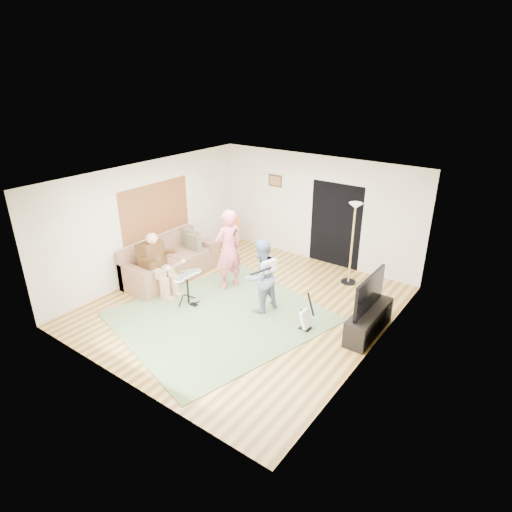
{
  "coord_description": "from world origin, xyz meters",
  "views": [
    {
      "loc": [
        4.81,
        -6.17,
        4.58
      ],
      "look_at": [
        0.09,
        0.3,
        1.06
      ],
      "focal_mm": 30.0,
      "sensor_mm": 36.0,
      "label": 1
    }
  ],
  "objects_px": {
    "drum_kit": "(188,291)",
    "guitarist": "(261,276)",
    "tv_cabinet": "(369,322)",
    "sofa": "(168,265)",
    "dining_chair": "(228,242)",
    "torchiere_lamp": "(353,229)",
    "television": "(370,293)",
    "guitar_spare": "(306,319)",
    "singer": "(228,250)"
  },
  "relations": [
    {
      "from": "torchiere_lamp",
      "to": "tv_cabinet",
      "type": "xyz_separation_m",
      "value": [
        1.18,
        -1.71,
        -1.07
      ]
    },
    {
      "from": "dining_chair",
      "to": "television",
      "type": "distance_m",
      "value": 4.59
    },
    {
      "from": "tv_cabinet",
      "to": "sofa",
      "type": "bearing_deg",
      "value": -173.51
    },
    {
      "from": "guitar_spare",
      "to": "television",
      "type": "relative_size",
      "value": 0.67
    },
    {
      "from": "sofa",
      "to": "tv_cabinet",
      "type": "xyz_separation_m",
      "value": [
        4.8,
        0.55,
        -0.06
      ]
    },
    {
      "from": "guitar_spare",
      "to": "dining_chair",
      "type": "relative_size",
      "value": 0.74
    },
    {
      "from": "guitarist",
      "to": "television",
      "type": "height_order",
      "value": "guitarist"
    },
    {
      "from": "drum_kit",
      "to": "guitar_spare",
      "type": "height_order",
      "value": "guitar_spare"
    },
    {
      "from": "singer",
      "to": "television",
      "type": "distance_m",
      "value": 3.25
    },
    {
      "from": "sofa",
      "to": "singer",
      "type": "bearing_deg",
      "value": 17.26
    },
    {
      "from": "sofa",
      "to": "guitarist",
      "type": "xyz_separation_m",
      "value": [
        2.69,
        0.04,
        0.47
      ]
    },
    {
      "from": "television",
      "to": "drum_kit",
      "type": "bearing_deg",
      "value": -160.87
    },
    {
      "from": "guitarist",
      "to": "tv_cabinet",
      "type": "distance_m",
      "value": 2.24
    },
    {
      "from": "drum_kit",
      "to": "television",
      "type": "xyz_separation_m",
      "value": [
        3.45,
        1.2,
        0.54
      ]
    },
    {
      "from": "torchiere_lamp",
      "to": "television",
      "type": "relative_size",
      "value": 1.59
    },
    {
      "from": "drum_kit",
      "to": "guitar_spare",
      "type": "bearing_deg",
      "value": 13.78
    },
    {
      "from": "singer",
      "to": "guitarist",
      "type": "relative_size",
      "value": 1.18
    },
    {
      "from": "singer",
      "to": "tv_cabinet",
      "type": "bearing_deg",
      "value": 106.88
    },
    {
      "from": "drum_kit",
      "to": "guitarist",
      "type": "relative_size",
      "value": 0.46
    },
    {
      "from": "tv_cabinet",
      "to": "guitarist",
      "type": "bearing_deg",
      "value": -166.65
    },
    {
      "from": "singer",
      "to": "dining_chair",
      "type": "distance_m",
      "value": 1.85
    },
    {
      "from": "guitarist",
      "to": "television",
      "type": "distance_m",
      "value": 2.13
    },
    {
      "from": "drum_kit",
      "to": "singer",
      "type": "relative_size",
      "value": 0.39
    },
    {
      "from": "drum_kit",
      "to": "guitarist",
      "type": "height_order",
      "value": "guitarist"
    },
    {
      "from": "sofa",
      "to": "singer",
      "type": "height_order",
      "value": "singer"
    },
    {
      "from": "drum_kit",
      "to": "tv_cabinet",
      "type": "relative_size",
      "value": 0.51
    },
    {
      "from": "drum_kit",
      "to": "guitarist",
      "type": "distance_m",
      "value": 1.62
    },
    {
      "from": "singer",
      "to": "torchiere_lamp",
      "type": "distance_m",
      "value": 2.8
    },
    {
      "from": "drum_kit",
      "to": "guitar_spare",
      "type": "relative_size",
      "value": 0.89
    },
    {
      "from": "sofa",
      "to": "torchiere_lamp",
      "type": "height_order",
      "value": "torchiere_lamp"
    },
    {
      "from": "guitarist",
      "to": "torchiere_lamp",
      "type": "relative_size",
      "value": 0.81
    },
    {
      "from": "tv_cabinet",
      "to": "television",
      "type": "xyz_separation_m",
      "value": [
        -0.05,
        0.0,
        0.6
      ]
    },
    {
      "from": "torchiere_lamp",
      "to": "guitarist",
      "type": "bearing_deg",
      "value": -112.9
    },
    {
      "from": "singer",
      "to": "torchiere_lamp",
      "type": "height_order",
      "value": "torchiere_lamp"
    },
    {
      "from": "drum_kit",
      "to": "dining_chair",
      "type": "distance_m",
      "value": 2.64
    },
    {
      "from": "guitarist",
      "to": "tv_cabinet",
      "type": "bearing_deg",
      "value": 117.58
    },
    {
      "from": "dining_chair",
      "to": "sofa",
      "type": "bearing_deg",
      "value": -89.89
    },
    {
      "from": "guitar_spare",
      "to": "sofa",
      "type": "bearing_deg",
      "value": 179.43
    },
    {
      "from": "drum_kit",
      "to": "torchiere_lamp",
      "type": "xyz_separation_m",
      "value": [
        2.32,
        2.91,
        1.0
      ]
    },
    {
      "from": "sofa",
      "to": "dining_chair",
      "type": "relative_size",
      "value": 2.12
    },
    {
      "from": "television",
      "to": "singer",
      "type": "bearing_deg",
      "value": -178.58
    },
    {
      "from": "drum_kit",
      "to": "dining_chair",
      "type": "height_order",
      "value": "dining_chair"
    },
    {
      "from": "dining_chair",
      "to": "guitarist",
      "type": "bearing_deg",
      "value": -26.01
    },
    {
      "from": "guitar_spare",
      "to": "tv_cabinet",
      "type": "bearing_deg",
      "value": 30.18
    },
    {
      "from": "singer",
      "to": "dining_chair",
      "type": "relative_size",
      "value": 1.7
    },
    {
      "from": "drum_kit",
      "to": "television",
      "type": "bearing_deg",
      "value": 19.13
    },
    {
      "from": "television",
      "to": "tv_cabinet",
      "type": "bearing_deg",
      "value": 0.0
    },
    {
      "from": "singer",
      "to": "guitar_spare",
      "type": "bearing_deg",
      "value": 93.11
    },
    {
      "from": "television",
      "to": "guitarist",
      "type": "bearing_deg",
      "value": -166.34
    },
    {
      "from": "television",
      "to": "sofa",
      "type": "bearing_deg",
      "value": -173.44
    }
  ]
}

